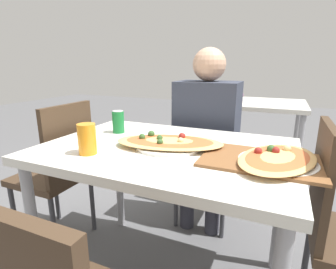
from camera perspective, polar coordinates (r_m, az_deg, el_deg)
name	(u,v)px	position (r m, az deg, el deg)	size (l,w,h in m)	color
dining_table	(167,163)	(1.27, -0.27, -6.23)	(1.17, 0.82, 0.78)	silver
chair_far_seated	(209,152)	(1.98, 9.02, -3.72)	(0.40, 0.40, 0.93)	#3F2D1E
chair_side_left	(59,168)	(1.80, -22.72, -6.72)	(0.40, 0.40, 0.93)	#3F2D1E
person_seated	(206,126)	(1.81, 8.36, 1.91)	(0.41, 0.30, 1.26)	#2D2D38
pizza_main	(169,143)	(1.23, 0.22, -1.80)	(0.55, 0.37, 0.06)	white
soda_can	(118,122)	(1.51, -10.78, 2.74)	(0.07, 0.07, 0.12)	#197233
drink_glass	(87,139)	(1.18, -17.20, -0.94)	(0.08, 0.08, 0.13)	orange
serving_tray	(260,160)	(1.11, 19.46, -5.33)	(0.46, 0.31, 0.01)	brown
pizza_second	(277,159)	(1.11, 22.69, -4.95)	(0.38, 0.48, 0.06)	white
background_table	(245,107)	(2.90, 16.39, 5.80)	(1.10, 0.80, 0.90)	silver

